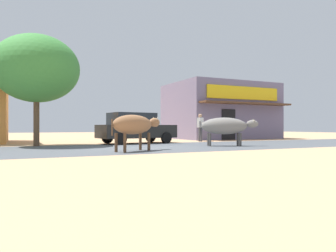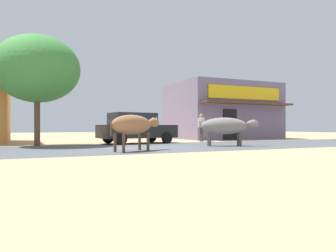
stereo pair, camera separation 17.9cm
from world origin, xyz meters
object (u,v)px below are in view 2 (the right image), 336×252
pedestrian_by_shop (201,125)px  roadside_tree (37,69)px  cow_near_brown (133,125)px  cow_far_dark (226,126)px  parked_hatchback_car (136,128)px

pedestrian_by_shop → roadside_tree: bearing=-175.8°
cow_near_brown → cow_far_dark: 5.05m
parked_hatchback_car → cow_far_dark: (3.02, -4.00, 0.09)m
roadside_tree → cow_far_dark: bearing=-25.3°
parked_hatchback_car → cow_near_brown: size_ratio=1.80×
parked_hatchback_car → cow_far_dark: bearing=-53.0°
cow_near_brown → cow_far_dark: size_ratio=0.91×
parked_hatchback_car → cow_far_dark: parked_hatchback_car is taller
cow_near_brown → cow_far_dark: (4.90, 1.20, -0.04)m
roadside_tree → cow_far_dark: roadside_tree is taller
roadside_tree → cow_far_dark: size_ratio=1.95×
cow_far_dark → pedestrian_by_shop: 4.64m
roadside_tree → cow_near_brown: 6.42m
cow_far_dark → roadside_tree: bearing=154.7°
cow_near_brown → cow_far_dark: bearing=13.8°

